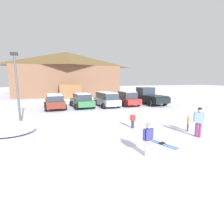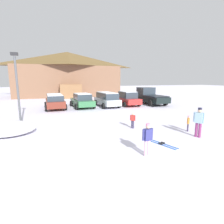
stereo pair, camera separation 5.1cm
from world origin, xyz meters
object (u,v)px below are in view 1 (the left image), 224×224
(parked_green_coupe, at_px, (82,100))
(parked_red_sedan, at_px, (127,98))
(skier_child_in_red_jacket, at_px, (133,119))
(parked_maroon_van, at_px, (55,101))
(skier_adult_in_blue_parka, at_px, (199,121))
(skier_teen_in_navy_coat, at_px, (148,138))
(pickup_truck, at_px, (149,96))
(ski_lodge, at_px, (67,74))
(parked_silver_wagon, at_px, (106,99))
(plowed_snow_pile, at_px, (7,129))
(lamp_post, at_px, (17,85))
(pair_of_skis, at_px, (163,144))
(skier_child_in_orange_jacket, at_px, (188,122))

(parked_green_coupe, height_order, parked_red_sedan, parked_red_sedan)
(skier_child_in_red_jacket, bearing_deg, parked_maroon_van, 116.20)
(skier_adult_in_blue_parka, relative_size, skier_teen_in_navy_coat, 1.19)
(pickup_truck, bearing_deg, parked_maroon_van, -179.06)
(parked_red_sedan, height_order, skier_teen_in_navy_coat, parked_red_sedan)
(parked_red_sedan, distance_m, skier_adult_in_blue_parka, 12.79)
(parked_maroon_van, bearing_deg, skier_teen_in_navy_coat, -75.42)
(ski_lodge, height_order, parked_green_coupe, ski_lodge)
(skier_child_in_red_jacket, bearing_deg, parked_red_sedan, 69.08)
(ski_lodge, bearing_deg, parked_silver_wagon, -78.85)
(pickup_truck, height_order, skier_teen_in_navy_coat, pickup_truck)
(skier_teen_in_navy_coat, xyz_separation_m, skier_child_in_red_jacket, (1.22, 4.10, -0.20))
(parked_red_sedan, height_order, plowed_snow_pile, parked_red_sedan)
(lamp_post, bearing_deg, parked_maroon_van, 70.57)
(pair_of_skis, bearing_deg, lamp_post, 139.31)
(skier_child_in_red_jacket, distance_m, lamp_post, 8.16)
(parked_maroon_van, distance_m, skier_child_in_red_jacket, 10.96)
(ski_lodge, height_order, lamp_post, ski_lodge)
(parked_maroon_van, bearing_deg, lamp_post, -109.43)
(parked_red_sedan, relative_size, plowed_snow_pile, 1.54)
(plowed_snow_pile, bearing_deg, parked_silver_wagon, 45.27)
(skier_child_in_red_jacket, bearing_deg, skier_teen_in_navy_coat, -106.52)
(skier_child_in_red_jacket, bearing_deg, pair_of_skis, -86.95)
(skier_teen_in_navy_coat, bearing_deg, pickup_truck, 59.85)
(skier_teen_in_navy_coat, relative_size, skier_child_in_orange_jacket, 1.42)
(parked_green_coupe, relative_size, plowed_snow_pile, 1.48)
(skier_adult_in_blue_parka, xyz_separation_m, plowed_snow_pile, (-10.25, 3.75, -0.56))
(pair_of_skis, bearing_deg, skier_teen_in_navy_coat, -146.37)
(parked_silver_wagon, height_order, skier_adult_in_blue_parka, parked_silver_wagon)
(ski_lodge, xyz_separation_m, pair_of_skis, (2.33, -29.02, -4.25))
(parked_red_sedan, height_order, skier_child_in_red_jacket, parked_red_sedan)
(parked_red_sedan, bearing_deg, skier_child_in_red_jacket, -110.92)
(parked_red_sedan, relative_size, pickup_truck, 0.84)
(lamp_post, bearing_deg, pickup_truck, 25.86)
(parked_red_sedan, bearing_deg, skier_teen_in_navy_coat, -109.66)
(parked_maroon_van, distance_m, lamp_post, 7.34)
(parked_green_coupe, relative_size, pickup_truck, 0.81)
(ski_lodge, relative_size, parked_red_sedan, 4.05)
(skier_child_in_red_jacket, bearing_deg, skier_child_in_orange_jacket, -29.69)
(parked_silver_wagon, bearing_deg, skier_child_in_orange_jacket, -80.21)
(parked_maroon_van, xyz_separation_m, pair_of_skis, (5.01, -13.01, -0.86))
(parked_red_sedan, bearing_deg, plowed_snow_pile, -141.56)
(parked_maroon_van, distance_m, parked_silver_wagon, 5.88)
(lamp_post, bearing_deg, skier_teen_in_navy_coat, -50.50)
(parked_red_sedan, xyz_separation_m, pickup_truck, (3.19, 0.09, 0.12))
(pickup_truck, distance_m, skier_adult_in_blue_parka, 13.52)
(pickup_truck, bearing_deg, plowed_snow_pile, -147.98)
(skier_adult_in_blue_parka, relative_size, lamp_post, 0.34)
(skier_child_in_red_jacket, height_order, pair_of_skis, skier_child_in_red_jacket)
(skier_teen_in_navy_coat, relative_size, skier_child_in_red_jacket, 1.34)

